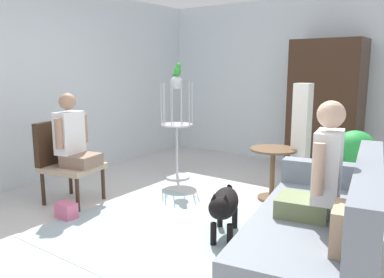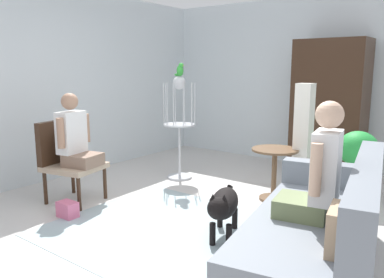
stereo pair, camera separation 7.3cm
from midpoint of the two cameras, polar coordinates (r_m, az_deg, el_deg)
The scene contains 16 objects.
ground_plane at distance 3.86m, azimuth -1.21°, elevation -13.43°, with size 7.84×7.84×0.00m, color beige.
back_wall at distance 6.50m, azimuth 16.89°, elevation 8.01°, with size 5.82×0.12×2.67m, color silver.
left_wall at distance 5.72m, azimuth -21.36°, elevation 7.47°, with size 0.12×7.13×2.67m, color silver.
area_rug at distance 3.77m, azimuth -1.62°, elevation -13.96°, with size 2.58×1.94×0.01m, color #9EB2B7.
couch at distance 3.18m, azimuth 18.01°, elevation -13.14°, with size 1.20×2.07×0.90m.
armchair at distance 4.78m, azimuth -18.87°, elevation -2.42°, with size 0.70×0.67×0.95m.
person_on_couch at distance 3.00m, azimuth 17.77°, elevation -4.60°, with size 0.49×0.50×0.88m.
person_on_armchair at distance 4.63m, azimuth -17.62°, elevation 0.27°, with size 0.49×0.49×0.83m.
round_end_table at distance 4.70m, azimuth 11.38°, elevation -3.99°, with size 0.54×0.54×0.63m.
dog at distance 3.59m, azimuth 4.18°, elevation -9.65°, with size 0.47×0.85×0.53m.
bird_cage_stand at distance 5.43m, azimuth -2.64°, elevation 2.38°, with size 0.45×0.45×1.45m.
parrot at distance 5.36m, azimuth -2.55°, elevation 10.15°, with size 0.17×0.10×0.18m.
potted_plant at distance 4.93m, azimuth 22.49°, elevation -2.52°, with size 0.46×0.46×0.84m.
column_lamp at distance 4.70m, azimuth 15.33°, elevation -0.63°, with size 0.20×0.20×1.39m.
armoire_cabinet at distance 6.02m, azimuth 18.79°, elevation 4.39°, with size 1.00×0.56×1.97m, color #382316.
handbag at distance 4.35m, azimuth -18.53°, elevation -9.98°, with size 0.22×0.14×0.17m, color #D8668C.
Camera 1 is at (2.10, -2.83, 1.56)m, focal length 36.11 mm.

